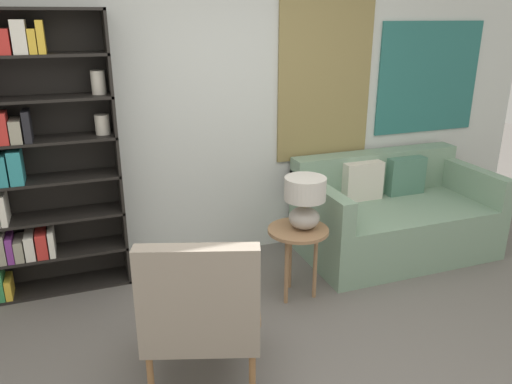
% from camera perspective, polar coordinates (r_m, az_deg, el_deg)
% --- Properties ---
extents(wall_back, '(6.40, 0.08, 2.70)m').
position_cam_1_polar(wall_back, '(4.11, -5.28, 10.42)').
color(wall_back, silver).
rests_on(wall_back, ground_plane).
extents(bookshelf, '(1.05, 0.30, 2.05)m').
position_cam_1_polar(bookshelf, '(3.87, -25.15, 3.66)').
color(bookshelf, black).
rests_on(bookshelf, ground_plane).
extents(armchair, '(0.78, 0.81, 0.96)m').
position_cam_1_polar(armchair, '(2.73, -6.26, -12.93)').
color(armchair, olive).
rests_on(armchair, ground_plane).
extents(couch, '(1.63, 0.94, 0.83)m').
position_cam_1_polar(couch, '(4.59, 15.27, -2.66)').
color(couch, gray).
rests_on(couch, ground_plane).
extents(side_table, '(0.44, 0.44, 0.55)m').
position_cam_1_polar(side_table, '(3.65, 4.82, -5.27)').
color(side_table, '#99704C').
rests_on(side_table, ground_plane).
extents(table_lamp, '(0.30, 0.30, 0.38)m').
position_cam_1_polar(table_lamp, '(3.55, 5.60, -0.83)').
color(table_lamp, '#A59E93').
rests_on(table_lamp, side_table).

